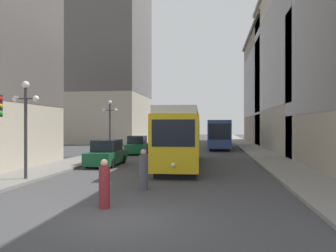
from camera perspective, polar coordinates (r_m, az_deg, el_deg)
ground_plane at (r=10.53m, az=-8.11°, el=-15.46°), size 200.00×200.00×0.00m
sidewalk_left at (r=50.89m, az=-4.02°, el=-3.06°), size 2.95×120.00×0.15m
sidewalk_right at (r=50.07m, az=13.06°, el=-3.11°), size 2.95×120.00×0.15m
streetcar at (r=23.72m, az=2.18°, el=-1.70°), size 3.10×13.54×3.89m
transit_bus at (r=42.54m, az=8.71°, el=-1.14°), size 2.76×12.85×3.45m
parked_car_left_near at (r=33.59m, az=-5.27°, el=-3.34°), size 1.99×4.28×1.82m
parked_car_left_mid at (r=24.28m, az=-10.37°, el=-4.62°), size 1.92×4.84×1.82m
pedestrian_crossing_near at (r=11.80m, az=-10.78°, el=-9.90°), size 0.37×0.37×1.67m
pedestrian_crossing_far at (r=14.95m, az=-4.18°, el=-7.60°), size 0.40×0.40×1.78m
lamp_post_left_near at (r=18.38m, az=-23.06°, el=1.94°), size 1.41×0.36×4.93m
lamp_post_left_far at (r=31.23m, az=-9.85°, el=1.23°), size 1.41×0.36×5.00m
building_left_corner at (r=60.74m, az=-11.81°, el=13.25°), size 16.48×16.43×32.40m
building_right_far at (r=58.69m, az=19.68°, el=6.41°), size 12.54×23.33×18.20m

